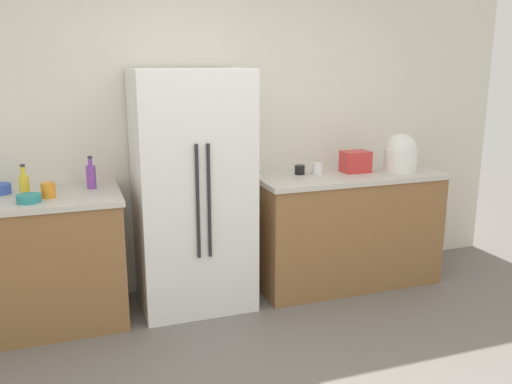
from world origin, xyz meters
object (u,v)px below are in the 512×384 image
at_px(cup_b, 317,168).
at_px(bottle_a, 91,176).
at_px(cup_d, 48,190).
at_px(refrigerator, 193,191).
at_px(cup_a, 300,170).
at_px(bowl_c, 29,198).
at_px(toaster, 355,162).
at_px(bottle_b, 24,185).
at_px(rice_cooker, 401,154).

bearing_deg(cup_b, bottle_a, 177.82).
height_order(bottle_a, cup_b, bottle_a).
bearing_deg(cup_d, refrigerator, 3.77).
distance_m(cup_a, bowl_c, 2.02).
bearing_deg(bottle_a, bowl_c, -145.69).
relative_size(bottle_a, cup_b, 2.46).
bearing_deg(refrigerator, cup_d, -176.23).
xyz_separation_m(toaster, bowl_c, (-2.47, -0.18, -0.06)).
height_order(bottle_b, cup_a, bottle_b).
bearing_deg(bottle_a, cup_d, -147.67).
xyz_separation_m(bottle_b, cup_b, (2.18, 0.04, -0.04)).
xyz_separation_m(cup_b, bowl_c, (-2.15, -0.21, -0.02)).
height_order(refrigerator, bowl_c, refrigerator).
bearing_deg(cup_b, cup_a, 169.81).
bearing_deg(refrigerator, rice_cooker, -2.82).
bearing_deg(refrigerator, bowl_c, -171.81).
relative_size(toaster, cup_a, 2.71).
xyz_separation_m(bottle_b, bowl_c, (0.03, -0.17, -0.06)).
bearing_deg(refrigerator, bottle_b, 179.56).
xyz_separation_m(toaster, bottle_b, (-2.51, -0.01, -0.00)).
bearing_deg(cup_d, bottle_b, 153.51).
height_order(bottle_a, cup_d, bottle_a).
bearing_deg(cup_a, cup_d, -175.74).
xyz_separation_m(toaster, cup_a, (-0.47, 0.06, -0.05)).
height_order(bottle_b, cup_d, bottle_b).
height_order(bottle_a, cup_a, bottle_a).
bearing_deg(bottle_b, bowl_c, -79.41).
relative_size(bottle_b, cup_a, 2.74).
distance_m(refrigerator, cup_b, 1.04).
bearing_deg(bottle_b, rice_cooker, -1.87).
bearing_deg(cup_b, bottle_b, -178.94).
distance_m(refrigerator, rice_cooker, 1.74).
height_order(cup_d, bowl_c, cup_d).
bearing_deg(refrigerator, toaster, 0.64).
distance_m(rice_cooker, bottle_b, 2.87).
xyz_separation_m(rice_cooker, bowl_c, (-2.84, -0.07, -0.12)).
bearing_deg(toaster, cup_d, -178.04).
xyz_separation_m(refrigerator, bowl_c, (-1.11, -0.16, 0.07)).
bearing_deg(cup_a, rice_cooker, -10.91).
relative_size(rice_cooker, bottle_b, 1.42).
xyz_separation_m(toaster, cup_b, (-0.33, 0.03, -0.04)).
bearing_deg(bottle_b, bottle_a, 13.80).
relative_size(refrigerator, cup_d, 17.67).
xyz_separation_m(refrigerator, rice_cooker, (1.73, -0.08, 0.19)).
bearing_deg(cup_a, bowl_c, -173.32).
distance_m(refrigerator, cup_d, 1.00).
distance_m(refrigerator, bowl_c, 1.12).
distance_m(rice_cooker, bowl_c, 2.84).
distance_m(bottle_b, cup_d, 0.17).
bearing_deg(bowl_c, bottle_a, 34.31).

